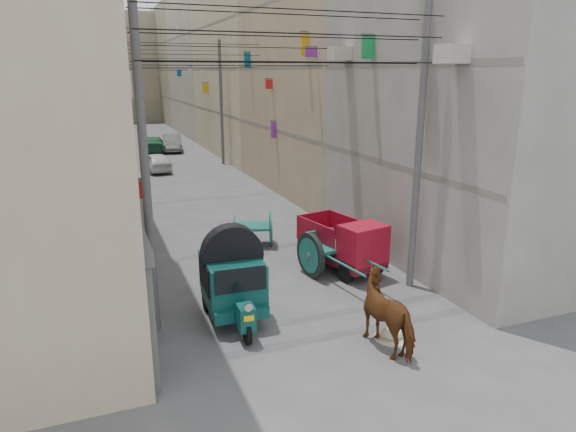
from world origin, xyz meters
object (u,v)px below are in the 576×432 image
distant_car_green (153,144)px  mini_truck (348,247)px  second_cart (253,228)px  auto_rickshaw (233,277)px  horse (391,312)px  distant_car_white (156,162)px  tonga_cart (328,251)px  distant_car_grey (172,143)px  feed_sack (393,333)px

distant_car_green → mini_truck: bearing=102.5°
mini_truck → second_cart: mini_truck is taller
mini_truck → distant_car_green: size_ratio=0.77×
auto_rickshaw → horse: auto_rickshaw is taller
horse → distant_car_green: horse is taller
mini_truck → distant_car_white: mini_truck is taller
second_cart → tonga_cart: bearing=-51.2°
tonga_cart → horse: (-0.59, -4.48, 0.11)m
second_cart → distant_car_grey: size_ratio=0.41×
tonga_cart → distant_car_white: 19.36m
tonga_cart → distant_car_grey: tonga_cart is taller
auto_rickshaw → second_cart: (2.13, 5.23, -0.45)m
tonga_cart → second_cart: (-1.39, 3.33, -0.07)m
second_cart → horse: bearing=-68.0°
auto_rickshaw → distant_car_grey: size_ratio=0.67×
second_cart → distant_car_green: bearing=107.5°
auto_rickshaw → feed_sack: auto_rickshaw is taller
mini_truck → distant_car_grey: (-1.08, 27.71, -0.14)m
distant_car_green → tonga_cart: bearing=101.3°
tonga_cart → distant_car_white: (-2.76, 19.16, -0.12)m
distant_car_white → feed_sack: bearing=89.6°
second_cart → horse: (0.80, -7.81, 0.18)m
auto_rickshaw → horse: 3.91m
distant_car_grey → distant_car_green: 1.42m
mini_truck → feed_sack: (-0.95, -4.09, -0.67)m
distant_car_grey → distant_car_white: bearing=-98.6°
tonga_cart → mini_truck: mini_truck is taller
tonga_cart → mini_truck: bearing=-21.6°
tonga_cart → horse: bearing=-106.2°
horse → second_cart: bearing=-93.0°
distant_car_white → distant_car_green: 8.39m
horse → distant_car_grey: bearing=-99.0°
horse → distant_car_green: 32.01m
feed_sack → distant_car_green: size_ratio=0.13×
mini_truck → tonga_cart: bearing=155.2°
distant_car_grey → horse: bearing=-83.7°
auto_rickshaw → horse: bearing=-39.1°
second_cart → distant_car_white: 15.89m
distant_car_green → feed_sack: bearing=100.1°
second_cart → distant_car_green: 24.18m
feed_sack → distant_car_white: bearing=95.9°
distant_car_green → auto_rickshaw: bearing=94.2°
horse → tonga_cart: bearing=-106.3°
auto_rickshaw → tonga_cart: 4.01m
feed_sack → horse: (-0.24, -0.25, 0.69)m
tonga_cart → horse: size_ratio=1.63×
tonga_cart → distant_car_grey: 27.58m
auto_rickshaw → distant_car_grey: (3.03, 29.47, -0.44)m
mini_truck → horse: size_ratio=1.64×
horse → distant_car_grey: 32.05m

